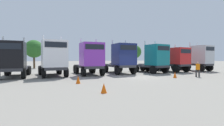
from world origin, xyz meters
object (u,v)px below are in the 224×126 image
Objects in this scene: semi_truck_purple at (90,59)px; visitor_in_hivis at (198,68)px; semi_truck_black at (13,60)px; semi_truck_silver at (198,58)px; semi_truck_white at (54,58)px; traffic_cone_near at (104,88)px; traffic_cone_far at (78,80)px; traffic_cone_mid at (175,75)px; semi_truck_navy at (121,58)px; semi_truck_teal at (154,59)px; semi_truck_red at (174,59)px.

visitor_in_hivis is (10.25, -5.96, -1.04)m from semi_truck_purple.
semi_truck_black is 0.98× the size of semi_truck_silver.
traffic_cone_near is (2.50, -9.78, -1.71)m from semi_truck_white.
traffic_cone_mid is at bearing 1.16° from traffic_cone_far.
traffic_cone_far is at bearing 42.75° from semi_truck_black.
semi_truck_silver is at bearing 89.80° from semi_truck_black.
semi_truck_black is 16.50m from traffic_cone_mid.
semi_truck_purple is at bearing 142.54° from traffic_cone_mid.
traffic_cone_near is at bearing -11.88° from semi_truck_purple.
semi_truck_purple is 4.11m from semi_truck_navy.
semi_truck_purple is 8.77m from semi_truck_teal.
semi_truck_red is (3.85, 0.34, -0.12)m from semi_truck_teal.
traffic_cone_mid is at bearing 69.24° from semi_truck_black.
semi_truck_purple is 10.19m from traffic_cone_near.
semi_truck_black is at bearing -100.71° from semi_truck_teal.
semi_truck_navy is 6.97m from traffic_cone_mid.
semi_truck_teal reaches higher than semi_truck_red.
traffic_cone_near is 9.96m from traffic_cone_mid.
semi_truck_purple reaches higher than visitor_in_hivis.
semi_truck_navy is at bearing 90.40° from semi_truck_black.
semi_truck_navy is 1.05× the size of semi_truck_teal.
semi_truck_red reaches higher than traffic_cone_mid.
visitor_in_hivis is at bearing -5.26° from traffic_cone_mid.
visitor_in_hivis is 2.67× the size of traffic_cone_mid.
semi_truck_purple is 9.51m from traffic_cone_mid.
traffic_cone_mid is (15.39, -5.76, -1.57)m from semi_truck_black.
semi_truck_white is 1.03× the size of semi_truck_teal.
traffic_cone_mid is at bearing 49.74° from semi_truck_purple.
semi_truck_silver is (21.35, 0.23, 0.07)m from semi_truck_white.
semi_truck_red is at bearing -99.19° from semi_truck_silver.
semi_truck_silver reaches higher than traffic_cone_mid.
semi_truck_teal reaches higher than semi_truck_black.
traffic_cone_far is at bearing -72.80° from semi_truck_teal.
semi_truck_navy reaches higher than traffic_cone_mid.
semi_truck_navy is at bearing 119.44° from traffic_cone_mid.
semi_truck_red is at bearing 85.38° from semi_truck_teal.
traffic_cone_mid is (-2.81, 0.26, -0.63)m from visitor_in_hivis.
semi_truck_teal is 6.01m from visitor_in_hivis.
traffic_cone_mid is at bearing 25.11° from traffic_cone_near.
semi_truck_purple is 11.90m from visitor_in_hivis.
semi_truck_navy is (8.20, 0.34, -0.01)m from semi_truck_white.
semi_truck_silver is 11.13× the size of traffic_cone_near.
semi_truck_red is 0.99× the size of semi_truck_silver.
semi_truck_red is 10.30× the size of traffic_cone_far.
traffic_cone_near is 4.11m from traffic_cone_far.
traffic_cone_mid is (3.33, -5.89, -1.68)m from semi_truck_navy.
traffic_cone_near is (-5.69, -10.12, -1.70)m from semi_truck_navy.
semi_truck_navy is 11.74m from traffic_cone_near.
semi_truck_silver reaches higher than semi_truck_teal.
semi_truck_black reaches higher than traffic_cone_far.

